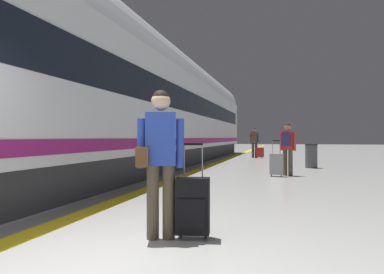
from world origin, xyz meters
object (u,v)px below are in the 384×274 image
object	(u,v)px
rolling_suitcase_foreground	(193,206)
passenger_near	(288,145)
suitcase_near	(277,164)
suitcase_mid	(260,152)
waste_bin	(311,156)
traveller_foreground	(159,153)
passenger_mid	(254,140)
high_speed_train	(143,100)

from	to	relation	value
rolling_suitcase_foreground	passenger_near	size ratio (longest dim) A/B	0.69
suitcase_near	suitcase_mid	size ratio (longest dim) A/B	1.09
rolling_suitcase_foreground	waste_bin	distance (m)	10.45
traveller_foreground	suitcase_near	size ratio (longest dim) A/B	1.58
passenger_near	waste_bin	xyz separation A→B (m)	(0.89, 3.05, -0.48)
waste_bin	rolling_suitcase_foreground	bearing A→B (deg)	-100.99
passenger_near	waste_bin	bearing A→B (deg)	73.71
traveller_foreground	rolling_suitcase_foreground	bearing A→B (deg)	15.30
traveller_foreground	suitcase_near	distance (m)	7.12
suitcase_near	waste_bin	size ratio (longest dim) A/B	1.17
rolling_suitcase_foreground	passenger_mid	size ratio (longest dim) A/B	0.64
rolling_suitcase_foreground	waste_bin	size ratio (longest dim) A/B	1.19
passenger_near	suitcase_near	world-z (taller)	passenger_near
high_speed_train	passenger_near	world-z (taller)	high_speed_train
high_speed_train	passenger_near	bearing A→B (deg)	-10.26
passenger_mid	waste_bin	bearing A→B (deg)	-67.41
rolling_suitcase_foreground	suitcase_mid	size ratio (longest dim) A/B	1.11
rolling_suitcase_foreground	suitcase_mid	xyz separation A→B (m)	(-0.30, 16.36, -0.05)
traveller_foreground	rolling_suitcase_foreground	distance (m)	0.71
traveller_foreground	high_speed_train	bearing A→B (deg)	113.48
waste_bin	suitcase_mid	bearing A→B (deg)	110.61
passenger_near	suitcase_near	bearing A→B (deg)	-135.39
traveller_foreground	suitcase_mid	distance (m)	16.47
passenger_near	waste_bin	size ratio (longest dim) A/B	1.73
suitcase_near	passenger_mid	size ratio (longest dim) A/B	0.63
high_speed_train	rolling_suitcase_foreground	bearing A→B (deg)	-64.14
suitcase_near	rolling_suitcase_foreground	bearing A→B (deg)	-96.51
rolling_suitcase_foreground	high_speed_train	bearing A→B (deg)	115.86
suitcase_mid	waste_bin	bearing A→B (deg)	-69.39
traveller_foreground	rolling_suitcase_foreground	xyz separation A→B (m)	(0.36, 0.10, -0.60)
traveller_foreground	suitcase_mid	world-z (taller)	traveller_foreground
rolling_suitcase_foreground	passenger_near	distance (m)	7.32
rolling_suitcase_foreground	suitcase_near	bearing A→B (deg)	83.49
high_speed_train	traveller_foreground	xyz separation A→B (m)	(3.57, -8.23, -1.53)
suitcase_mid	rolling_suitcase_foreground	bearing A→B (deg)	-88.95
high_speed_train	passenger_mid	bearing A→B (deg)	68.53
suitcase_mid	suitcase_near	bearing A→B (deg)	-83.43
suitcase_mid	traveller_foreground	bearing A→B (deg)	-90.22
suitcase_near	passenger_near	bearing A→B (deg)	44.61
high_speed_train	traveller_foreground	world-z (taller)	high_speed_train
traveller_foreground	suitcase_near	xyz separation A→B (m)	(1.15, 7.00, -0.61)
traveller_foreground	passenger_near	bearing A→B (deg)	78.67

